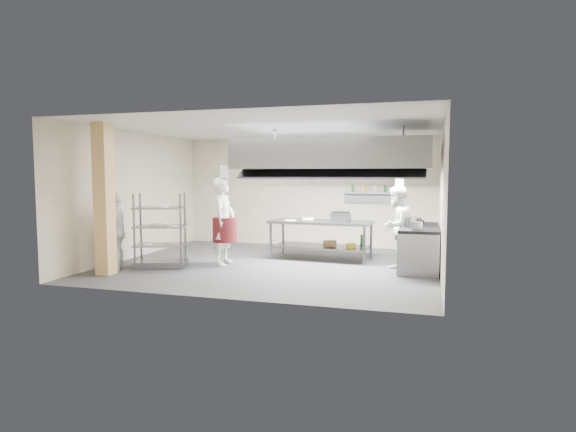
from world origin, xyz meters
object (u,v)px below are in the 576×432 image
(stockpot, at_px, (409,222))
(chef_line, at_px, (396,227))
(chef_head, at_px, (224,221))
(chef_plating, at_px, (116,231))
(griddle, at_px, (341,217))
(pass_rack, at_px, (160,230))
(island, at_px, (321,240))
(cooking_range, at_px, (419,249))

(stockpot, bearing_deg, chef_line, 163.59)
(chef_head, distance_m, chef_line, 3.75)
(chef_plating, relative_size, stockpot, 5.68)
(griddle, relative_size, stockpot, 1.45)
(stockpot, bearing_deg, pass_rack, -164.92)
(island, xyz_separation_m, chef_plating, (-3.85, -2.39, 0.35))
(pass_rack, relative_size, cooking_range, 0.80)
(griddle, height_order, stockpot, griddle)
(chef_head, relative_size, stockpot, 6.74)
(chef_head, bearing_deg, pass_rack, 118.93)
(pass_rack, relative_size, griddle, 3.87)
(chef_line, height_order, griddle, chef_line)
(chef_plating, xyz_separation_m, stockpot, (5.87, 1.83, 0.19))
(pass_rack, bearing_deg, chef_plating, -167.78)
(island, xyz_separation_m, stockpot, (2.02, -0.56, 0.54))
(cooking_range, relative_size, griddle, 4.86)
(chef_head, xyz_separation_m, stockpot, (3.93, 0.69, 0.04))
(chef_plating, bearing_deg, griddle, 98.16)
(cooking_range, bearing_deg, chef_line, -179.09)
(pass_rack, xyz_separation_m, chef_line, (4.83, 1.45, 0.08))
(chef_line, bearing_deg, cooking_range, 114.37)
(pass_rack, bearing_deg, stockpot, -3.44)
(island, bearing_deg, griddle, 0.39)
(chef_line, height_order, stockpot, chef_line)
(chef_head, relative_size, chef_line, 1.09)
(chef_head, relative_size, griddle, 4.65)
(chef_head, xyz_separation_m, griddle, (2.38, 1.22, 0.05))
(cooking_range, xyz_separation_m, stockpot, (-0.21, -0.09, 0.58))
(cooking_range, height_order, stockpot, stockpot)
(chef_line, height_order, chef_plating, chef_line)
(pass_rack, relative_size, stockpot, 5.60)
(pass_rack, relative_size, chef_head, 0.83)
(chef_plating, bearing_deg, chef_line, 88.30)
(chef_head, bearing_deg, chef_line, -79.77)
(chef_head, height_order, chef_line, chef_head)
(pass_rack, height_order, chef_line, chef_line)
(cooking_range, relative_size, chef_line, 1.14)
(chef_head, height_order, stockpot, chef_head)
(pass_rack, xyz_separation_m, chef_plating, (-0.77, -0.46, 0.01))
(island, relative_size, griddle, 5.75)
(chef_head, bearing_deg, chef_plating, 119.02)
(pass_rack, xyz_separation_m, chef_head, (1.17, 0.69, 0.16))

